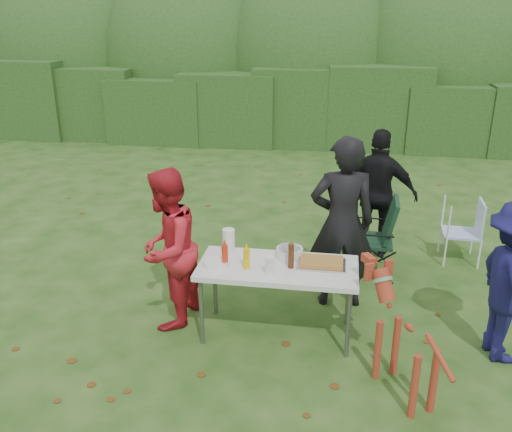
# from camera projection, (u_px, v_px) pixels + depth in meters

# --- Properties ---
(ground) EXTENTS (80.00, 80.00, 0.00)m
(ground) POSITION_uv_depth(u_px,v_px,m) (236.00, 334.00, 5.33)
(ground) COLOR #1E4211
(hedge_row) EXTENTS (22.00, 1.40, 1.70)m
(hedge_row) POSITION_uv_depth(u_px,v_px,m) (302.00, 109.00, 12.40)
(hedge_row) COLOR #23471C
(hedge_row) RESTS_ON ground
(shrub_backdrop) EXTENTS (20.00, 2.60, 3.20)m
(shrub_backdrop) POSITION_uv_depth(u_px,v_px,m) (308.00, 68.00, 13.61)
(shrub_backdrop) COLOR #3D6628
(shrub_backdrop) RESTS_ON ground
(folding_table) EXTENTS (1.50, 0.70, 0.74)m
(folding_table) POSITION_uv_depth(u_px,v_px,m) (278.00, 271.00, 5.11)
(folding_table) COLOR silver
(folding_table) RESTS_ON ground
(person_cook) EXTENTS (0.73, 0.54, 1.85)m
(person_cook) POSITION_uv_depth(u_px,v_px,m) (342.00, 223.00, 5.59)
(person_cook) COLOR black
(person_cook) RESTS_ON ground
(person_red_jacket) EXTENTS (0.70, 0.85, 1.62)m
(person_red_jacket) POSITION_uv_depth(u_px,v_px,m) (167.00, 249.00, 5.28)
(person_red_jacket) COLOR red
(person_red_jacket) RESTS_ON ground
(person_black_puffy) EXTENTS (1.03, 0.59, 1.65)m
(person_black_puffy) POSITION_uv_depth(u_px,v_px,m) (378.00, 194.00, 6.79)
(person_black_puffy) COLOR black
(person_black_puffy) RESTS_ON ground
(dog) EXTENTS (0.87, 1.10, 0.98)m
(dog) POSITION_uv_depth(u_px,v_px,m) (407.00, 344.00, 4.34)
(dog) COLOR maroon
(dog) RESTS_ON ground
(camping_chair) EXTENTS (0.62, 0.62, 0.96)m
(camping_chair) POSITION_uv_depth(u_px,v_px,m) (370.00, 236.00, 6.42)
(camping_chair) COLOR #143420
(camping_chair) RESTS_ON ground
(lawn_chair) EXTENTS (0.50, 0.50, 0.81)m
(lawn_chair) POSITION_uv_depth(u_px,v_px,m) (461.00, 231.00, 6.77)
(lawn_chair) COLOR #6182DC
(lawn_chair) RESTS_ON ground
(food_tray) EXTENTS (0.45, 0.30, 0.02)m
(food_tray) POSITION_uv_depth(u_px,v_px,m) (321.00, 264.00, 5.09)
(food_tray) COLOR #B7B7BA
(food_tray) RESTS_ON folding_table
(focaccia_bread) EXTENTS (0.40, 0.26, 0.04)m
(focaccia_bread) POSITION_uv_depth(u_px,v_px,m) (321.00, 262.00, 5.08)
(focaccia_bread) COLOR #A97431
(focaccia_bread) RESTS_ON food_tray
(mustard_bottle) EXTENTS (0.06, 0.06, 0.20)m
(mustard_bottle) POSITION_uv_depth(u_px,v_px,m) (247.00, 259.00, 5.00)
(mustard_bottle) COLOR #EDBB00
(mustard_bottle) RESTS_ON folding_table
(ketchup_bottle) EXTENTS (0.06, 0.06, 0.22)m
(ketchup_bottle) POSITION_uv_depth(u_px,v_px,m) (225.00, 256.00, 5.03)
(ketchup_bottle) COLOR red
(ketchup_bottle) RESTS_ON folding_table
(beer_bottle) EXTENTS (0.06, 0.06, 0.24)m
(beer_bottle) POSITION_uv_depth(u_px,v_px,m) (291.00, 256.00, 5.01)
(beer_bottle) COLOR #47230F
(beer_bottle) RESTS_ON folding_table
(paper_towel_roll) EXTENTS (0.12, 0.12, 0.26)m
(paper_towel_roll) POSITION_uv_depth(u_px,v_px,m) (229.00, 242.00, 5.29)
(paper_towel_roll) COLOR white
(paper_towel_roll) RESTS_ON folding_table
(cup_stack) EXTENTS (0.08, 0.08, 0.18)m
(cup_stack) POSITION_uv_depth(u_px,v_px,m) (270.00, 266.00, 4.88)
(cup_stack) COLOR white
(cup_stack) RESTS_ON folding_table
(pasta_bowl) EXTENTS (0.26, 0.26, 0.10)m
(pasta_bowl) POSITION_uv_depth(u_px,v_px,m) (290.00, 253.00, 5.24)
(pasta_bowl) COLOR silver
(pasta_bowl) RESTS_ON folding_table
(plate_stack) EXTENTS (0.24, 0.24, 0.05)m
(plate_stack) POSITION_uv_depth(u_px,v_px,m) (216.00, 263.00, 5.09)
(plate_stack) COLOR white
(plate_stack) RESTS_ON folding_table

